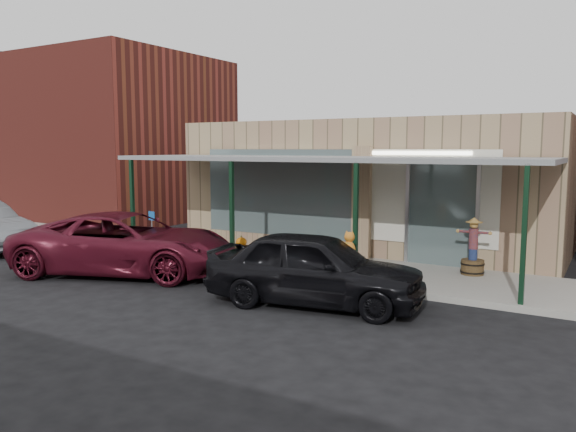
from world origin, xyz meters
The scene contains 10 objects.
ground centered at (0.00, 0.00, 0.00)m, with size 120.00×120.00×0.00m, color black.
sidewalk centered at (0.00, 3.60, 0.07)m, with size 40.00×3.20×0.15m, color gray.
storefront centered at (0.00, 8.16, 2.09)m, with size 12.00×6.25×4.20m.
awning centered at (0.00, 3.56, 3.01)m, with size 12.00×3.00×3.04m.
block_buildings_near centered at (2.01, 9.20, 3.77)m, with size 61.00×8.00×8.00m.
barrel_scarecrow centered at (4.01, 4.47, 0.64)m, with size 0.86×0.72×1.46m.
barrel_pumpkin centered at (-2.10, 2.99, 0.40)m, with size 0.78×0.78×0.70m.
handicap_sign centered at (-5.00, 2.43, 0.98)m, with size 0.27×0.05×1.29m.
parked_sedan centered at (1.62, 0.44, 0.80)m, with size 4.90×2.60×1.59m.
car_maroon centered at (-4.13, 0.58, 0.81)m, with size 2.70×5.85×1.63m, color #541020.
Camera 1 is at (7.10, -9.92, 3.32)m, focal length 35.00 mm.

